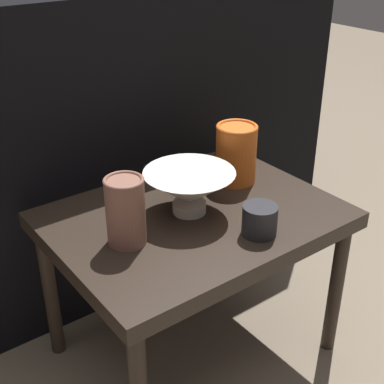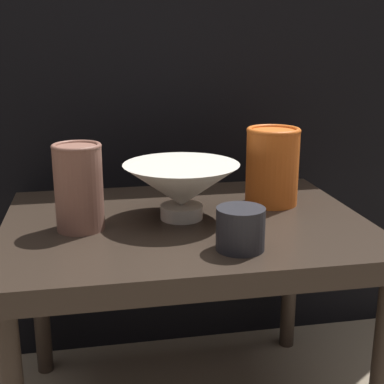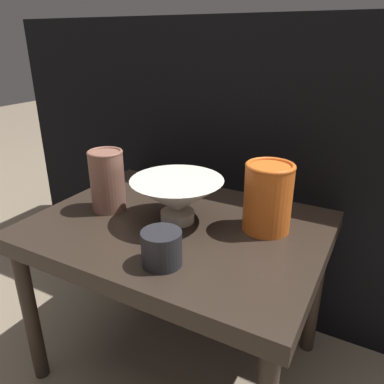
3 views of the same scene
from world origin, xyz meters
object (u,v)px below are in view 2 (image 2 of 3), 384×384
at_px(cup, 240,229).
at_px(vase_textured_left, 79,186).
at_px(bowl, 181,186).
at_px(vase_colorful_right, 272,165).

bearing_deg(cup, vase_textured_left, 149.95).
relative_size(bowl, cup, 2.76).
distance_m(vase_colorful_right, cup, 0.27).
bearing_deg(vase_textured_left, bowl, 7.50).
bearing_deg(vase_colorful_right, cup, -119.41).
relative_size(vase_colorful_right, cup, 2.00).
xyz_separation_m(bowl, cup, (0.07, -0.17, -0.03)).
relative_size(bowl, vase_textured_left, 1.41).
height_order(bowl, cup, bowl).
bearing_deg(bowl, cup, -68.69).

